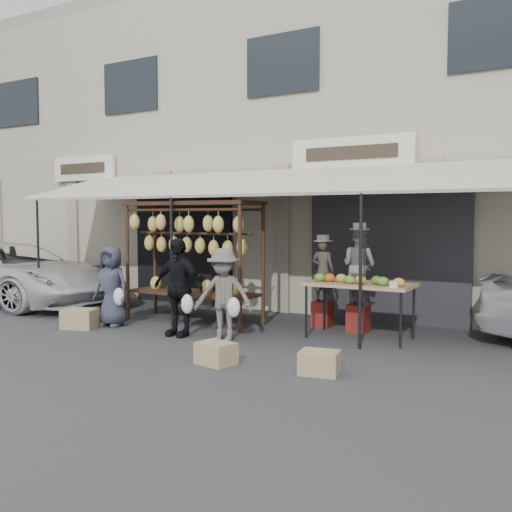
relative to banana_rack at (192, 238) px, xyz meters
The scene contains 16 objects.
ground_plane 2.43m from the banana_rack, 60.96° to the right, with size 90.00×90.00×0.00m, color #2D2D30.
shophouse 5.38m from the banana_rack, 79.55° to the left, with size 24.00×6.15×7.30m.
awning 1.51m from the banana_rack, 35.90° to the left, with size 10.00×2.35×2.92m.
banana_rack is the anchor object (origin of this frame).
produce_table 3.23m from the banana_rack, ahead, with size 1.70×0.90×1.04m.
vendor_left 2.46m from the banana_rack, 20.63° to the left, with size 0.40×0.27×1.11m, color #423B34.
vendor_right 3.07m from the banana_rack, 13.58° to the left, with size 0.63×0.49×1.31m, color gray.
customer_left 1.67m from the banana_rack, 136.81° to the right, with size 0.70×0.46×1.43m, color #323547.
customer_mid 1.39m from the banana_rack, 65.04° to the right, with size 0.95×0.39×1.61m, color black.
customer_right 1.84m from the banana_rack, 36.34° to the right, with size 0.94×0.54×1.46m, color #5F5853.
stool_left 2.75m from the banana_rack, 20.63° to the left, with size 0.32×0.32×0.45m, color maroon.
stool_right 3.32m from the banana_rack, 13.58° to the left, with size 0.34×0.34×0.47m, color maroon.
crate_near_a 3.37m from the banana_rack, 47.94° to the right, with size 0.48×0.37×0.29m, color tan.
crate_near_b 4.23m from the banana_rack, 30.51° to the right, with size 0.48×0.37×0.29m, color tan.
crate_far 2.43m from the banana_rack, 134.24° to the right, with size 0.56×0.42×0.34m, color tan.
van 5.49m from the banana_rack, behind, with size 2.22×4.81×2.01m, color silver.
Camera 1 is at (5.32, -6.84, 1.96)m, focal length 40.00 mm.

